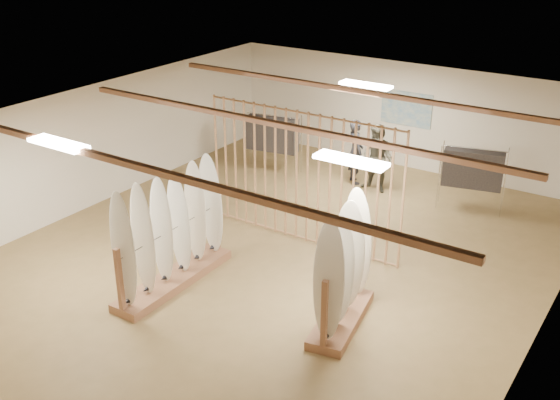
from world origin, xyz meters
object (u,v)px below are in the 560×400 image
Objects in this scene: clothing_rack_a at (272,134)px; shopper_a at (355,147)px; rack_left at (172,248)px; clothing_rack_b at (473,169)px; shopper_b at (378,154)px; rack_right at (343,285)px.

clothing_rack_a is 2.23m from shopper_a.
rack_left is 1.73× the size of clothing_rack_a.
rack_left is 1.78× the size of clothing_rack_b.
shopper_a is 0.98× the size of shopper_b.
clothing_rack_b is at bearing 60.38° from rack_left.
rack_right reaches higher than rack_left.
shopper_b is (1.18, 6.04, 0.21)m from rack_left.
clothing_rack_a is 0.82× the size of shopper_b.
rack_left is at bearing -132.23° from clothing_rack_b.
rack_right is 1.17× the size of shopper_a.
shopper_b reaches higher than clothing_rack_b.
shopper_a is at bearing 168.53° from shopper_b.
shopper_b is at bearing 171.86° from clothing_rack_b.
rack_right is 1.39× the size of clothing_rack_a.
rack_left is 3.24m from rack_right.
clothing_rack_a is 5.17m from clothing_rack_b.
shopper_b is (0.70, -0.20, 0.02)m from shopper_a.
rack_left is 6.26m from shopper_a.
rack_right reaches higher than clothing_rack_b.
shopper_b is (2.88, 0.28, -0.07)m from clothing_rack_a.
shopper_b is (-2.02, 5.47, 0.22)m from rack_right.
clothing_rack_a is 0.84× the size of shopper_a.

